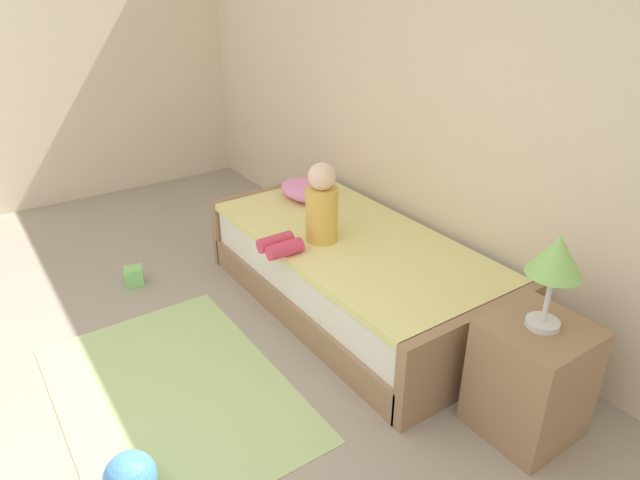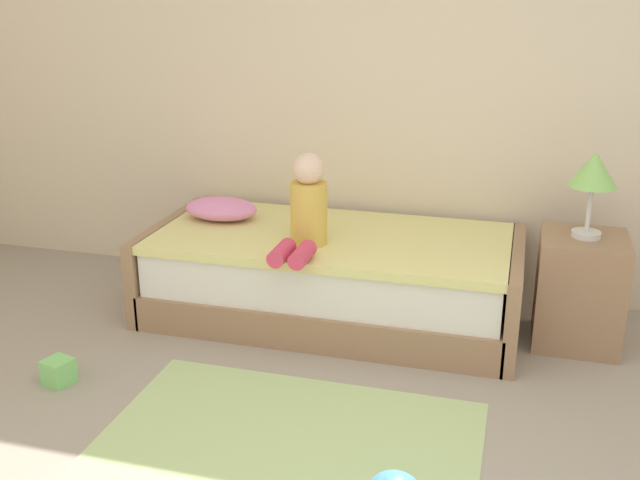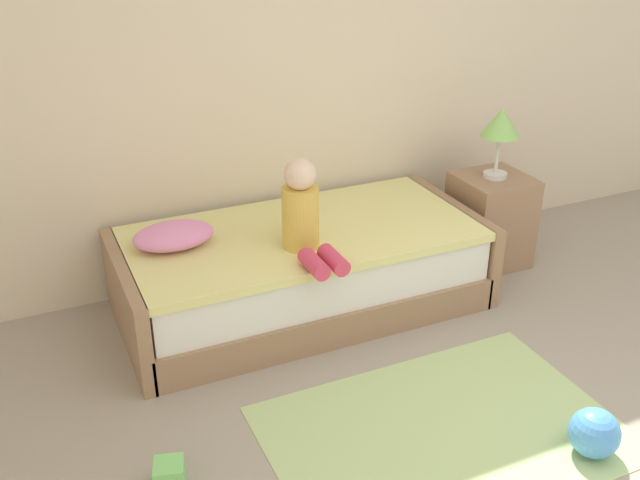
{
  "view_description": "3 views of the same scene",
  "coord_description": "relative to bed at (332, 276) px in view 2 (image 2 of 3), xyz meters",
  "views": [
    {
      "loc": [
        1.88,
        0.04,
        2.07
      ],
      "look_at": [
        -0.61,
        1.75,
        0.55
      ],
      "focal_mm": 31.47,
      "sensor_mm": 36.0,
      "label": 1
    },
    {
      "loc": [
        0.39,
        -1.82,
        1.84
      ],
      "look_at": [
        -0.61,
        1.75,
        0.55
      ],
      "focal_mm": 41.52,
      "sensor_mm": 36.0,
      "label": 2
    },
    {
      "loc": [
        -2.05,
        -1.42,
        2.25
      ],
      "look_at": [
        -0.61,
        1.75,
        0.55
      ],
      "focal_mm": 40.43,
      "sensor_mm": 36.0,
      "label": 3
    }
  ],
  "objects": [
    {
      "name": "pillow",
      "position": [
        -0.71,
        0.1,
        0.32
      ],
      "size": [
        0.44,
        0.3,
        0.13
      ],
      "primitive_type": "ellipsoid",
      "color": "#EA8CC6",
      "rests_on": "bed"
    },
    {
      "name": "table_lamp",
      "position": [
        1.35,
        0.03,
        0.69
      ],
      "size": [
        0.24,
        0.24,
        0.45
      ],
      "color": "silver",
      "rests_on": "nightstand"
    },
    {
      "name": "nightstand",
      "position": [
        1.35,
        0.03,
        0.05
      ],
      "size": [
        0.44,
        0.44,
        0.6
      ],
      "primitive_type": "cube",
      "color": "#997556",
      "rests_on": "ground"
    },
    {
      "name": "toy_block",
      "position": [
        -1.08,
        -1.11,
        -0.18
      ],
      "size": [
        0.15,
        0.15,
        0.12
      ],
      "primitive_type": "cube",
      "rotation": [
        0.0,
        0.0,
        2.86
      ],
      "color": "#7FD872",
      "rests_on": "ground"
    },
    {
      "name": "child_figure",
      "position": [
        -0.08,
        -0.23,
        0.46
      ],
      "size": [
        0.2,
        0.51,
        0.5
      ],
      "color": "gold",
      "rests_on": "bed"
    },
    {
      "name": "bed",
      "position": [
        0.0,
        0.0,
        0.0
      ],
      "size": [
        2.11,
        1.0,
        0.5
      ],
      "color": "#997556",
      "rests_on": "ground"
    },
    {
      "name": "area_rug",
      "position": [
        0.15,
        -1.3,
        -0.24
      ],
      "size": [
        1.6,
        1.1,
        0.01
      ],
      "primitive_type": "cube",
      "color": "#B2D189",
      "rests_on": "ground"
    },
    {
      "name": "wall_rear",
      "position": [
        0.61,
        0.6,
        1.2
      ],
      "size": [
        7.2,
        0.1,
        2.9
      ],
      "primitive_type": "cube",
      "color": "beige",
      "rests_on": "ground"
    }
  ]
}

